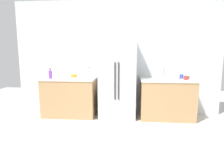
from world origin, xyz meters
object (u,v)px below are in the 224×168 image
(refrigerator, at_px, (118,79))
(bottle_b, at_px, (50,74))
(cup_b, at_px, (186,78))
(toaster, at_px, (173,76))
(bottle_a, at_px, (89,74))
(bowl_a, at_px, (74,76))
(rice_cooker, at_px, (158,72))
(cup_a, at_px, (181,76))
(cup_c, at_px, (188,78))

(refrigerator, distance_m, bottle_b, 1.57)
(refrigerator, xyz_separation_m, cup_b, (1.52, -0.11, 0.06))
(cup_b, bearing_deg, toaster, 168.00)
(bottle_a, distance_m, bowl_a, 0.43)
(refrigerator, relative_size, toaster, 7.41)
(refrigerator, distance_m, bottle_a, 0.69)
(refrigerator, height_order, bottle_b, refrigerator)
(bottle_a, xyz_separation_m, cup_b, (2.20, -0.15, -0.06))
(rice_cooker, height_order, cup_a, rice_cooker)
(refrigerator, bearing_deg, bottle_b, -173.15)
(cup_a, xyz_separation_m, cup_b, (0.03, -0.24, -0.00))
(toaster, xyz_separation_m, cup_b, (0.26, -0.06, -0.04))
(toaster, distance_m, bottle_a, 1.94)
(bottle_b, bearing_deg, cup_a, 6.03)
(refrigerator, bearing_deg, bowl_a, 172.96)
(rice_cooker, height_order, bottle_a, rice_cooker)
(rice_cooker, distance_m, cup_c, 0.67)
(rice_cooker, xyz_separation_m, cup_c, (0.66, -0.01, -0.12))
(cup_b, bearing_deg, bottle_a, 176.16)
(bottle_a, bearing_deg, rice_cooker, -1.08)
(rice_cooker, xyz_separation_m, bottle_a, (-1.62, 0.03, -0.06))
(rice_cooker, bearing_deg, cup_b, -11.39)
(cup_b, height_order, cup_c, cup_b)
(toaster, relative_size, cup_c, 2.83)
(toaster, height_order, cup_a, toaster)
(refrigerator, xyz_separation_m, cup_a, (1.49, 0.14, 0.06))
(cup_a, height_order, cup_b, cup_a)
(cup_b, height_order, bowl_a, cup_b)
(rice_cooker, height_order, cup_c, rice_cooker)
(cup_a, relative_size, cup_b, 1.07)
(bottle_a, bearing_deg, toaster, -2.71)
(cup_c, distance_m, bowl_a, 2.69)
(cup_a, bearing_deg, rice_cooker, -167.19)
(refrigerator, xyz_separation_m, bowl_a, (-1.09, 0.13, 0.05))
(rice_cooker, relative_size, cup_c, 3.94)
(rice_cooker, xyz_separation_m, bottle_b, (-2.49, -0.20, -0.07))
(toaster, bearing_deg, cup_c, 8.00)
(cup_c, bearing_deg, bottle_a, 178.89)
(rice_cooker, distance_m, bottle_b, 2.50)
(bottle_a, xyz_separation_m, cup_c, (2.28, -0.04, -0.06))
(refrigerator, height_order, bottle_a, refrigerator)
(cup_c, bearing_deg, rice_cooker, 178.81)
(bottle_b, xyz_separation_m, cup_c, (3.15, 0.18, -0.06))
(toaster, xyz_separation_m, cup_a, (0.23, 0.19, -0.04))
(refrigerator, bearing_deg, toaster, -2.33)
(toaster, distance_m, bottle_b, 2.81)
(toaster, relative_size, cup_a, 2.61)
(cup_c, bearing_deg, bowl_a, 177.05)
(toaster, bearing_deg, bottle_a, 177.29)
(bottle_b, relative_size, bowl_a, 1.66)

